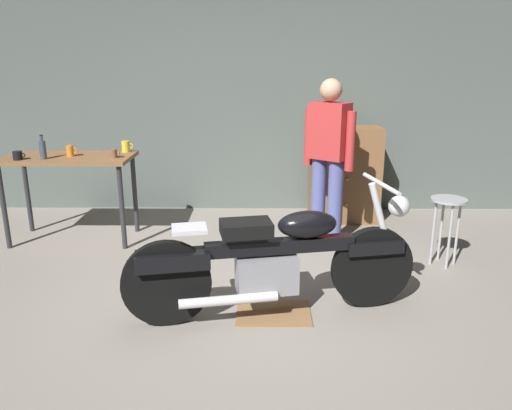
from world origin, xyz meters
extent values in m
plane|color=gray|center=(0.00, 0.00, 0.00)|extent=(12.00, 12.00, 0.00)
cube|color=#56605B|center=(0.00, 2.80, 1.55)|extent=(8.00, 0.12, 3.10)
cube|color=brown|center=(-1.87, 1.59, 0.88)|extent=(1.30, 0.64, 0.04)
cylinder|color=#2D2D33|center=(-2.46, 1.33, 0.43)|extent=(0.05, 0.05, 0.86)
cylinder|color=#2D2D33|center=(-1.28, 1.33, 0.43)|extent=(0.05, 0.05, 0.86)
cylinder|color=#2D2D33|center=(-2.46, 1.85, 0.43)|extent=(0.05, 0.05, 0.86)
cylinder|color=#2D2D33|center=(-1.28, 1.85, 0.43)|extent=(0.05, 0.05, 0.86)
cylinder|color=black|center=(0.95, 0.14, 0.32)|extent=(0.64, 0.19, 0.64)
cylinder|color=black|center=(-0.57, -0.15, 0.32)|extent=(0.64, 0.19, 0.64)
cube|color=black|center=(0.95, 0.14, 0.50)|extent=(0.46, 0.22, 0.10)
cube|color=black|center=(-0.52, -0.14, 0.50)|extent=(0.54, 0.28, 0.12)
cube|color=gray|center=(0.14, -0.01, 0.34)|extent=(0.48, 0.32, 0.28)
cube|color=black|center=(0.24, 0.00, 0.55)|extent=(1.10, 0.31, 0.10)
ellipsoid|color=black|center=(0.44, 0.04, 0.70)|extent=(0.47, 0.30, 0.20)
cube|color=black|center=(-0.01, -0.04, 0.70)|extent=(0.40, 0.30, 0.10)
cube|color=silver|center=(-0.40, -0.12, 0.72)|extent=(0.27, 0.24, 0.03)
cylinder|color=silver|center=(1.01, 0.15, 0.65)|extent=(0.27, 0.10, 0.68)
cylinder|color=silver|center=(0.97, 0.15, 0.98)|extent=(0.15, 0.60, 0.03)
sphere|color=silver|center=(1.13, 0.18, 0.80)|extent=(0.16, 0.16, 0.16)
cylinder|color=silver|center=(-0.13, -0.21, 0.22)|extent=(0.70, 0.20, 0.07)
cylinder|color=#545B9D|center=(0.86, 1.52, 0.44)|extent=(0.15, 0.15, 0.88)
cylinder|color=#545B9D|center=(0.70, 1.64, 0.44)|extent=(0.15, 0.15, 0.88)
cube|color=#BF3333|center=(0.78, 1.58, 1.16)|extent=(0.43, 0.41, 0.56)
cylinder|color=#BF3333|center=(0.97, 1.43, 1.08)|extent=(0.09, 0.09, 0.58)
cylinder|color=#BF3333|center=(0.59, 1.73, 1.08)|extent=(0.09, 0.09, 0.58)
sphere|color=tan|center=(0.78, 1.58, 1.56)|extent=(0.22, 0.22, 0.22)
cylinder|color=#B2B2B7|center=(1.80, 0.96, 0.63)|extent=(0.32, 0.32, 0.02)
cylinder|color=#B2B2B7|center=(1.91, 0.96, 0.31)|extent=(0.02, 0.02, 0.62)
cylinder|color=#B2B2B7|center=(1.80, 1.07, 0.31)|extent=(0.02, 0.02, 0.62)
cylinder|color=#B2B2B7|center=(1.69, 0.96, 0.31)|extent=(0.02, 0.02, 0.62)
cylinder|color=#B2B2B7|center=(1.80, 0.85, 0.31)|extent=(0.02, 0.02, 0.62)
cube|color=brown|center=(1.07, 2.30, 0.55)|extent=(0.80, 0.44, 1.10)
sphere|color=tan|center=(1.07, 2.07, 0.85)|extent=(0.04, 0.04, 0.04)
sphere|color=tan|center=(1.07, 2.07, 0.55)|extent=(0.04, 0.04, 0.04)
sphere|color=tan|center=(1.07, 2.07, 0.25)|extent=(0.04, 0.04, 0.04)
cube|color=olive|center=(0.20, 0.00, 0.01)|extent=(0.56, 0.40, 0.01)
cylinder|color=brown|center=(-1.37, 1.49, 0.94)|extent=(0.08, 0.08, 0.09)
torus|color=brown|center=(-1.33, 1.49, 0.95)|extent=(0.05, 0.01, 0.05)
cylinder|color=yellow|center=(-1.34, 1.83, 0.96)|extent=(0.09, 0.09, 0.11)
torus|color=yellow|center=(-1.29, 1.83, 0.96)|extent=(0.06, 0.01, 0.06)
cylinder|color=orange|center=(-1.83, 1.57, 0.96)|extent=(0.07, 0.07, 0.11)
torus|color=orange|center=(-1.79, 1.57, 0.96)|extent=(0.06, 0.01, 0.06)
cylinder|color=black|center=(-2.28, 1.39, 0.94)|extent=(0.09, 0.09, 0.09)
torus|color=black|center=(-2.23, 1.39, 0.95)|extent=(0.05, 0.01, 0.05)
cylinder|color=#3F4C59|center=(-2.04, 1.43, 0.99)|extent=(0.06, 0.06, 0.18)
cylinder|color=#3F4C59|center=(-2.04, 1.43, 1.10)|extent=(0.03, 0.03, 0.05)
cylinder|color=black|center=(-2.04, 1.43, 1.14)|extent=(0.03, 0.03, 0.01)
camera|label=1|loc=(0.10, -3.36, 1.86)|focal=34.77mm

